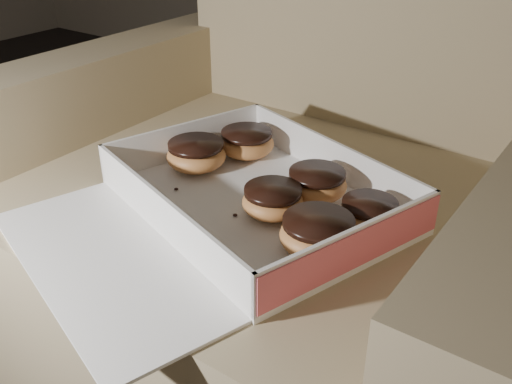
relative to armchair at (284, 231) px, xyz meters
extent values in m
cube|color=#9B8963|center=(0.00, -0.05, -0.10)|extent=(0.80, 0.80, 0.47)
cube|color=#9B8963|center=(-0.43, -0.05, -0.02)|extent=(0.13, 0.80, 0.62)
cube|color=#9B8963|center=(0.43, -0.05, -0.02)|extent=(0.13, 0.80, 0.62)
cube|color=white|center=(0.04, -0.15, 0.14)|extent=(0.52, 0.45, 0.01)
cube|color=white|center=(0.09, 0.00, 0.18)|extent=(0.42, 0.14, 0.07)
cube|color=white|center=(-0.01, -0.30, 0.18)|extent=(0.42, 0.14, 0.07)
cube|color=white|center=(-0.16, -0.08, 0.18)|extent=(0.11, 0.31, 0.07)
cube|color=white|center=(0.24, -0.22, 0.18)|extent=(0.11, 0.31, 0.07)
cube|color=#E35B67|center=(0.25, -0.22, 0.18)|extent=(0.10, 0.31, 0.06)
cube|color=white|center=(-0.04, -0.39, 0.14)|extent=(0.46, 0.31, 0.01)
ellipsoid|color=#C27E44|center=(0.08, -0.16, 0.17)|extent=(0.09, 0.09, 0.05)
cylinder|color=black|center=(0.08, -0.16, 0.19)|extent=(0.09, 0.09, 0.01)
ellipsoid|color=#C27E44|center=(-0.12, -0.11, 0.17)|extent=(0.10, 0.10, 0.05)
cylinder|color=black|center=(-0.12, -0.11, 0.19)|extent=(0.10, 0.10, 0.01)
ellipsoid|color=#C27E44|center=(0.22, -0.11, 0.17)|extent=(0.09, 0.09, 0.04)
cylinder|color=black|center=(0.22, -0.11, 0.19)|extent=(0.08, 0.08, 0.01)
ellipsoid|color=#C27E44|center=(0.11, -0.08, 0.17)|extent=(0.10, 0.10, 0.05)
cylinder|color=black|center=(0.11, -0.08, 0.19)|extent=(0.09, 0.09, 0.01)
ellipsoid|color=#C27E44|center=(-0.08, -0.02, 0.17)|extent=(0.10, 0.10, 0.05)
cylinder|color=black|center=(-0.08, -0.02, 0.19)|extent=(0.09, 0.09, 0.01)
ellipsoid|color=#C27E44|center=(0.19, -0.21, 0.17)|extent=(0.11, 0.11, 0.05)
cylinder|color=black|center=(0.19, -0.21, 0.19)|extent=(0.10, 0.10, 0.01)
ellipsoid|color=black|center=(0.18, -0.23, 0.15)|extent=(0.01, 0.01, 0.00)
ellipsoid|color=black|center=(0.20, -0.30, 0.15)|extent=(0.01, 0.01, 0.00)
ellipsoid|color=black|center=(-0.09, -0.19, 0.15)|extent=(0.01, 0.01, 0.00)
ellipsoid|color=black|center=(0.04, -0.20, 0.15)|extent=(0.01, 0.01, 0.00)
camera|label=1|loc=(0.49, -0.79, 0.60)|focal=40.00mm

